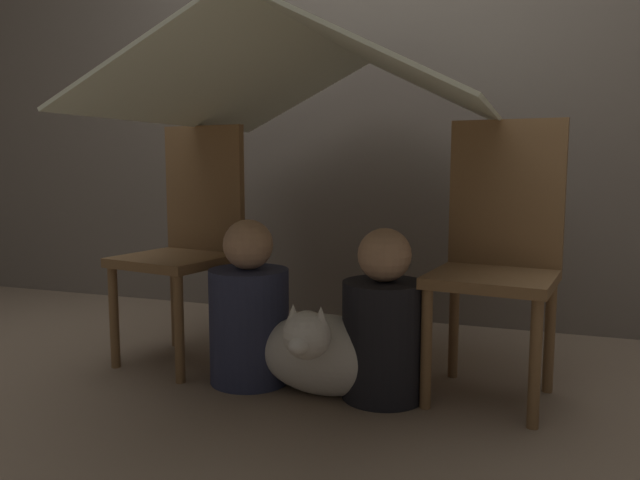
% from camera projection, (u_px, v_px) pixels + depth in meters
% --- Properties ---
extents(ground_plane, '(8.80, 8.80, 0.00)m').
position_uv_depth(ground_plane, '(313.00, 386.00, 2.23)').
color(ground_plane, '#7A6651').
extents(wall_back, '(7.00, 0.05, 2.50)m').
position_uv_depth(wall_back, '(385.00, 69.00, 3.06)').
color(wall_back, '#6B6056').
rests_on(wall_back, ground_plane).
extents(chair_left, '(0.46, 0.46, 0.94)m').
position_uv_depth(chair_left, '(189.00, 236.00, 2.50)').
color(chair_left, brown).
rests_on(chair_left, ground_plane).
extents(chair_right, '(0.44, 0.44, 0.94)m').
position_uv_depth(chair_right, '(498.00, 249.00, 2.11)').
color(chair_right, brown).
rests_on(chair_right, ground_plane).
extents(sheet_canopy, '(1.21, 1.36, 0.31)m').
position_uv_depth(sheet_canopy, '(320.00, 75.00, 2.17)').
color(sheet_canopy, silver).
extents(person_front, '(0.29, 0.29, 0.60)m').
position_uv_depth(person_front, '(249.00, 314.00, 2.26)').
color(person_front, '#2D3351').
rests_on(person_front, ground_plane).
extents(person_second, '(0.28, 0.28, 0.58)m').
position_uv_depth(person_second, '(384.00, 327.00, 2.10)').
color(person_second, black).
rests_on(person_second, ground_plane).
extents(dog, '(0.47, 0.40, 0.35)m').
position_uv_depth(dog, '(323.00, 352.00, 2.12)').
color(dog, silver).
rests_on(dog, ground_plane).
extents(floor_cushion, '(0.40, 0.32, 0.10)m').
position_uv_depth(floor_cushion, '(349.00, 358.00, 2.39)').
color(floor_cushion, '#CC664C').
rests_on(floor_cushion, ground_plane).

